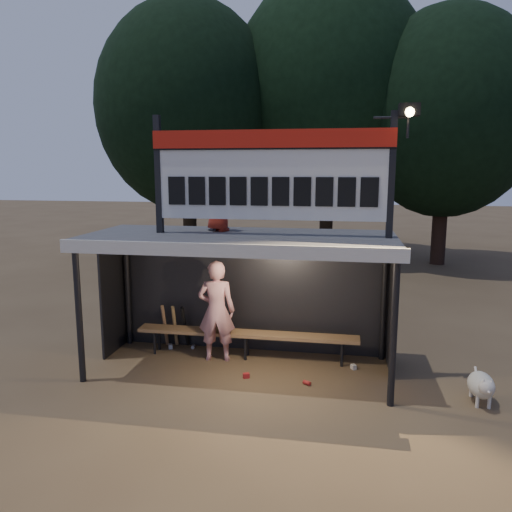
{
  "coord_description": "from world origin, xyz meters",
  "views": [
    {
      "loc": [
        1.65,
        -7.86,
        3.39
      ],
      "look_at": [
        0.2,
        0.4,
        1.9
      ],
      "focal_mm": 35.0,
      "sensor_mm": 36.0,
      "label": 1
    }
  ],
  "objects": [
    {
      "name": "ground",
      "position": [
        0.0,
        0.0,
        0.0
      ],
      "size": [
        80.0,
        80.0,
        0.0
      ],
      "primitive_type": "plane",
      "color": "#503D28",
      "rests_on": "ground"
    },
    {
      "name": "player",
      "position": [
        -0.5,
        0.38,
        0.9
      ],
      "size": [
        0.7,
        0.5,
        1.8
      ],
      "primitive_type": "imported",
      "rotation": [
        0.0,
        0.0,
        3.25
      ],
      "color": "white",
      "rests_on": "ground"
    },
    {
      "name": "child_a",
      "position": [
        -0.51,
        0.45,
        2.82
      ],
      "size": [
        0.58,
        0.52,
        0.99
      ],
      "primitive_type": "imported",
      "rotation": [
        0.0,
        0.0,
        3.5
      ],
      "color": "slate",
      "rests_on": "dugout_shelter"
    },
    {
      "name": "child_b",
      "position": [
        -0.44,
        0.37,
        2.83
      ],
      "size": [
        0.59,
        0.51,
        1.01
      ],
      "primitive_type": "imported",
      "rotation": [
        0.0,
        0.0,
        2.67
      ],
      "color": "#AC2A1A",
      "rests_on": "dugout_shelter"
    },
    {
      "name": "dugout_shelter",
      "position": [
        0.0,
        0.24,
        1.85
      ],
      "size": [
        5.1,
        2.08,
        2.32
      ],
      "color": "#424245",
      "rests_on": "ground"
    },
    {
      "name": "scoreboard_assembly",
      "position": [
        0.56,
        -0.01,
        3.32
      ],
      "size": [
        4.1,
        0.27,
        1.99
      ],
      "color": "black",
      "rests_on": "dugout_shelter"
    },
    {
      "name": "bench",
      "position": [
        0.0,
        0.55,
        0.43
      ],
      "size": [
        4.0,
        0.35,
        0.48
      ],
      "color": "olive",
      "rests_on": "ground"
    },
    {
      "name": "tree_left",
      "position": [
        -4.0,
        10.0,
        5.51
      ],
      "size": [
        6.46,
        6.46,
        9.27
      ],
      "color": "black",
      "rests_on": "ground"
    },
    {
      "name": "tree_mid",
      "position": [
        1.0,
        11.5,
        6.17
      ],
      "size": [
        7.22,
        7.22,
        10.36
      ],
      "color": "black",
      "rests_on": "ground"
    },
    {
      "name": "tree_right",
      "position": [
        5.0,
        10.5,
        5.19
      ],
      "size": [
        6.08,
        6.08,
        8.72
      ],
      "color": "black",
      "rests_on": "ground"
    },
    {
      "name": "dog",
      "position": [
        3.7,
        -0.61,
        0.28
      ],
      "size": [
        0.36,
        0.81,
        0.49
      ],
      "color": "beige",
      "rests_on": "ground"
    },
    {
      "name": "bats",
      "position": [
        -1.44,
        0.82,
        0.43
      ],
      "size": [
        0.48,
        0.33,
        0.84
      ],
      "color": "#916844",
      "rests_on": "ground"
    },
    {
      "name": "litter",
      "position": [
        0.13,
        0.24,
        0.04
      ],
      "size": [
        3.52,
        1.37,
        0.08
      ],
      "color": "red",
      "rests_on": "ground"
    }
  ]
}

